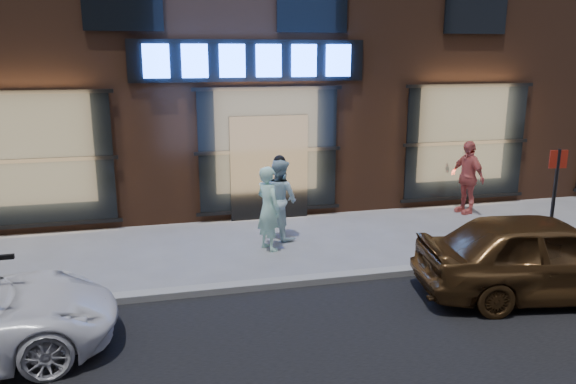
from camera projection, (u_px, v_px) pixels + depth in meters
name	position (u px, v px, depth m)	size (l,w,h in m)	color
ground	(317.00, 283.00, 9.46)	(90.00, 90.00, 0.00)	slate
curb	(317.00, 280.00, 9.44)	(60.00, 0.25, 0.12)	gray
storefront_building	(239.00, 2.00, 15.74)	(30.20, 8.28, 10.30)	#54301E
man_bowtie	(268.00, 209.00, 10.87)	(0.61, 0.40, 1.67)	#C2FFE1
man_cap	(280.00, 199.00, 11.57)	(0.82, 0.64, 1.68)	white
passerby	(467.00, 177.00, 13.42)	(1.03, 0.43, 1.76)	#D56057
gold_sedan	(545.00, 256.00, 8.79)	(1.59, 3.96, 1.35)	brown
sign_post	(554.00, 193.00, 10.28)	(0.33, 0.08, 2.09)	#262628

